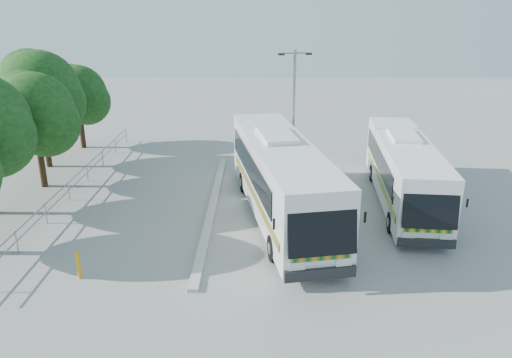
{
  "coord_description": "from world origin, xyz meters",
  "views": [
    {
      "loc": [
        0.11,
        -21.63,
        9.88
      ],
      "look_at": [
        -0.06,
        1.32,
        1.8
      ],
      "focal_mm": 35.0,
      "sensor_mm": 36.0,
      "label": 1
    }
  ],
  "objects_px": {
    "tree_far_c": "(35,113)",
    "tree_far_d": "(40,92)",
    "coach_main": "(281,177)",
    "lamppost": "(294,112)",
    "bollard": "(79,265)",
    "tree_far_e": "(79,94)",
    "coach_adjacent": "(404,170)"
  },
  "relations": [
    {
      "from": "tree_far_e",
      "to": "coach_main",
      "type": "distance_m",
      "value": 18.64
    },
    {
      "from": "tree_far_d",
      "to": "coach_adjacent",
      "type": "xyz_separation_m",
      "value": [
        20.88,
        -6.01,
        -3.01
      ]
    },
    {
      "from": "lamppost",
      "to": "bollard",
      "type": "relative_size",
      "value": 6.91
    },
    {
      "from": "tree_far_c",
      "to": "lamppost",
      "type": "distance_m",
      "value": 14.14
    },
    {
      "from": "coach_main",
      "to": "bollard",
      "type": "xyz_separation_m",
      "value": [
        -7.86,
        -5.88,
        -1.5
      ]
    },
    {
      "from": "lamppost",
      "to": "tree_far_c",
      "type": "bearing_deg",
      "value": 172.35
    },
    {
      "from": "coach_main",
      "to": "bollard",
      "type": "relative_size",
      "value": 12.54
    },
    {
      "from": "tree_far_e",
      "to": "lamppost",
      "type": "bearing_deg",
      "value": -27.34
    },
    {
      "from": "tree_far_d",
      "to": "lamppost",
      "type": "relative_size",
      "value": 0.97
    },
    {
      "from": "tree_far_e",
      "to": "lamppost",
      "type": "height_order",
      "value": "lamppost"
    },
    {
      "from": "tree_far_d",
      "to": "lamppost",
      "type": "xyz_separation_m",
      "value": [
        15.31,
        -3.06,
        -0.63
      ]
    },
    {
      "from": "coach_main",
      "to": "bollard",
      "type": "height_order",
      "value": "coach_main"
    },
    {
      "from": "tree_far_d",
      "to": "coach_adjacent",
      "type": "height_order",
      "value": "tree_far_d"
    },
    {
      "from": "tree_far_c",
      "to": "tree_far_d",
      "type": "relative_size",
      "value": 0.88
    },
    {
      "from": "tree_far_d",
      "to": "tree_far_c",
      "type": "bearing_deg",
      "value": -72.17
    },
    {
      "from": "coach_adjacent",
      "to": "coach_main",
      "type": "bearing_deg",
      "value": -158.05
    },
    {
      "from": "tree_far_d",
      "to": "bollard",
      "type": "xyz_separation_m",
      "value": [
        6.59,
        -13.81,
        -4.27
      ]
    },
    {
      "from": "tree_far_d",
      "to": "bollard",
      "type": "height_order",
      "value": "tree_far_d"
    },
    {
      "from": "tree_far_e",
      "to": "bollard",
      "type": "bearing_deg",
      "value": -72.11
    },
    {
      "from": "tree_far_d",
      "to": "coach_main",
      "type": "relative_size",
      "value": 0.53
    },
    {
      "from": "tree_far_d",
      "to": "tree_far_e",
      "type": "distance_m",
      "value": 4.65
    },
    {
      "from": "tree_far_c",
      "to": "bollard",
      "type": "height_order",
      "value": "tree_far_c"
    },
    {
      "from": "tree_far_d",
      "to": "coach_main",
      "type": "xyz_separation_m",
      "value": [
        14.45,
        -7.93,
        -2.76
      ]
    },
    {
      "from": "tree_far_c",
      "to": "tree_far_d",
      "type": "height_order",
      "value": "tree_far_d"
    },
    {
      "from": "tree_far_e",
      "to": "bollard",
      "type": "distance_m",
      "value": 19.52
    },
    {
      "from": "coach_adjacent",
      "to": "tree_far_e",
      "type": "bearing_deg",
      "value": 157.8
    },
    {
      "from": "coach_adjacent",
      "to": "bollard",
      "type": "xyz_separation_m",
      "value": [
        -14.28,
        -7.8,
        -1.25
      ]
    },
    {
      "from": "tree_far_e",
      "to": "lamppost",
      "type": "distance_m",
      "value": 16.47
    },
    {
      "from": "bollard",
      "to": "tree_far_e",
      "type": "bearing_deg",
      "value": 107.89
    },
    {
      "from": "coach_main",
      "to": "lamppost",
      "type": "relative_size",
      "value": 1.81
    },
    {
      "from": "lamppost",
      "to": "bollard",
      "type": "distance_m",
      "value": 14.31
    },
    {
      "from": "bollard",
      "to": "lamppost",
      "type": "bearing_deg",
      "value": 50.94
    }
  ]
}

